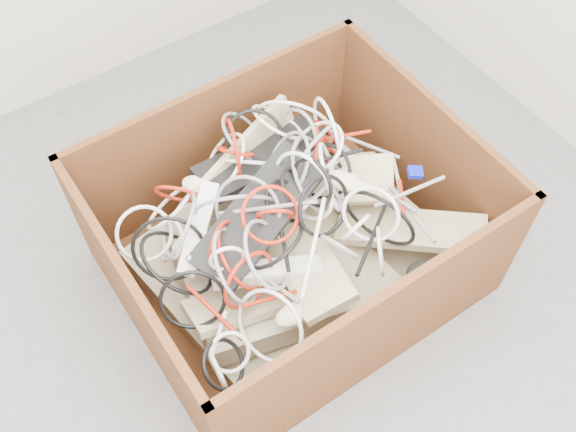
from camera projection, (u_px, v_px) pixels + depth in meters
ground at (263, 372)px, 2.08m from camera, size 3.00×3.00×0.00m
room_shell at (238, 71)px, 1.05m from camera, size 3.04×3.04×2.50m
cardboard_box at (288, 250)px, 2.17m from camera, size 1.07×0.89×0.52m
keyboard_pile at (296, 214)px, 2.08m from camera, size 0.94×0.82×0.37m
mice_scatter at (294, 222)px, 1.97m from camera, size 0.65×0.67×0.20m
power_strip_left at (199, 229)px, 1.93m from camera, size 0.24×0.23×0.12m
power_strip_right at (267, 272)px, 1.89m from camera, size 0.32×0.17×0.10m
vga_plug at (415, 172)px, 2.07m from camera, size 0.06×0.06×0.03m
cable_tangle at (271, 203)px, 1.95m from camera, size 0.93×0.83×0.40m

